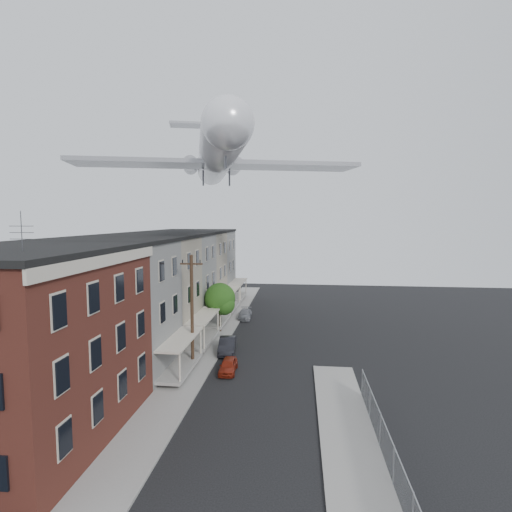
{
  "coord_description": "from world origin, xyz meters",
  "views": [
    {
      "loc": [
        2.81,
        -12.15,
        11.76
      ],
      "look_at": [
        0.44,
        9.26,
        9.78
      ],
      "focal_mm": 28.0,
      "sensor_mm": 36.0,
      "label": 1
    }
  ],
  "objects": [
    {
      "name": "sidewalk_left",
      "position": [
        -5.5,
        24.0,
        0.06
      ],
      "size": [
        3.0,
        62.0,
        0.12
      ],
      "primitive_type": "cube",
      "color": "gray",
      "rests_on": "ground"
    },
    {
      "name": "sidewalk_right",
      "position": [
        5.5,
        6.0,
        0.06
      ],
      "size": [
        3.0,
        26.0,
        0.12
      ],
      "primitive_type": "cube",
      "color": "gray",
      "rests_on": "ground"
    },
    {
      "name": "curb_left",
      "position": [
        -4.05,
        24.0,
        0.07
      ],
      "size": [
        0.15,
        62.0,
        0.14
      ],
      "primitive_type": "cube",
      "color": "gray",
      "rests_on": "ground"
    },
    {
      "name": "curb_right",
      "position": [
        4.05,
        6.0,
        0.07
      ],
      "size": [
        0.15,
        26.0,
        0.14
      ],
      "primitive_type": "cube",
      "color": "gray",
      "rests_on": "ground"
    },
    {
      "name": "corner_building",
      "position": [
        -12.0,
        7.0,
        5.16
      ],
      "size": [
        10.31,
        12.3,
        12.15
      ],
      "color": "#361611",
      "rests_on": "ground"
    },
    {
      "name": "row_house_a",
      "position": [
        -11.96,
        16.5,
        5.13
      ],
      "size": [
        11.98,
        7.0,
        10.3
      ],
      "color": "slate",
      "rests_on": "ground"
    },
    {
      "name": "row_house_b",
      "position": [
        -11.96,
        23.5,
        5.13
      ],
      "size": [
        11.98,
        7.0,
        10.3
      ],
      "color": "gray",
      "rests_on": "ground"
    },
    {
      "name": "row_house_c",
      "position": [
        -11.96,
        30.5,
        5.13
      ],
      "size": [
        11.98,
        7.0,
        10.3
      ],
      "color": "slate",
      "rests_on": "ground"
    },
    {
      "name": "row_house_d",
      "position": [
        -11.96,
        37.5,
        5.13
      ],
      "size": [
        11.98,
        7.0,
        10.3
      ],
      "color": "gray",
      "rests_on": "ground"
    },
    {
      "name": "row_house_e",
      "position": [
        -11.96,
        44.5,
        5.13
      ],
      "size": [
        11.98,
        7.0,
        10.3
      ],
      "color": "slate",
      "rests_on": "ground"
    },
    {
      "name": "chainlink_fence",
      "position": [
        7.0,
        5.0,
        1.0
      ],
      "size": [
        0.06,
        18.06,
        1.9
      ],
      "color": "gray",
      "rests_on": "ground"
    },
    {
      "name": "utility_pole",
      "position": [
        -5.6,
        18.0,
        4.67
      ],
      "size": [
        1.8,
        0.26,
        9.0
      ],
      "color": "black",
      "rests_on": "ground"
    },
    {
      "name": "street_tree",
      "position": [
        -5.27,
        27.92,
        3.45
      ],
      "size": [
        3.22,
        3.2,
        5.2
      ],
      "color": "black",
      "rests_on": "ground"
    },
    {
      "name": "car_near",
      "position": [
        -2.6,
        17.24,
        0.53
      ],
      "size": [
        1.35,
        3.15,
        1.06
      ],
      "primitive_type": "imported",
      "rotation": [
        0.0,
        0.0,
        0.03
      ],
      "color": "maroon",
      "rests_on": "ground"
    },
    {
      "name": "car_mid",
      "position": [
        -3.49,
        21.74,
        0.66
      ],
      "size": [
        1.81,
        4.14,
        1.32
      ],
      "primitive_type": "imported",
      "rotation": [
        0.0,
        0.0,
        0.1
      ],
      "color": "black",
      "rests_on": "ground"
    },
    {
      "name": "car_far",
      "position": [
        -3.6,
        33.99,
        0.54
      ],
      "size": [
        1.65,
        3.75,
        1.07
      ],
      "primitive_type": "imported",
      "rotation": [
        0.0,
        0.0,
        0.04
      ],
      "color": "gray",
      "rests_on": "ground"
    },
    {
      "name": "airplane",
      "position": [
        -5.5,
        27.36,
        18.02
      ],
      "size": [
        26.6,
        30.41,
        8.77
      ],
      "color": "white",
      "rests_on": "ground"
    }
  ]
}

